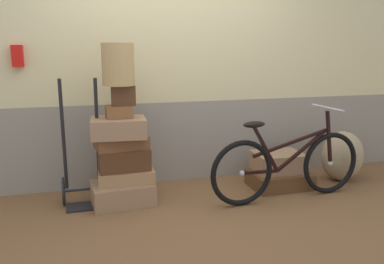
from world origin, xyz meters
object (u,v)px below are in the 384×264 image
object	(u,v)px
suitcase_4	(119,128)
suitcase_8	(278,162)
suitcase_2	(124,158)
suitcase_7	(280,179)
bicycle	(288,165)
luggage_trolley	(83,175)
suitcase_6	(123,95)
suitcase_3	(121,142)
burlap_sack	(342,156)
suitcase_5	(119,112)
wicker_basket	(118,64)
suitcase_1	(126,175)
suitcase_0	(122,193)

from	to	relation	value
suitcase_4	suitcase_8	xyz separation A→B (m)	(1.66, 0.04, -0.47)
suitcase_2	suitcase_4	distance (m)	0.31
suitcase_7	bicycle	size ratio (longest dim) A/B	0.38
suitcase_7	luggage_trolley	distance (m)	2.01
suitcase_6	suitcase_3	bearing A→B (deg)	159.16
suitcase_2	suitcase_6	distance (m)	0.60
suitcase_8	burlap_sack	distance (m)	0.77
suitcase_5	wicker_basket	distance (m)	0.43
suitcase_6	suitcase_5	bearing A→B (deg)	-151.32
burlap_sack	bicycle	size ratio (longest dim) A/B	0.34
suitcase_4	suitcase_8	bearing A→B (deg)	6.15
suitcase_7	bicycle	bearing A→B (deg)	-108.12
suitcase_5	burlap_sack	distance (m)	2.48
suitcase_7	burlap_sack	size ratio (longest dim) A/B	1.11
suitcase_5	bicycle	xyz separation A→B (m)	(1.54, -0.35, -0.53)
suitcase_4	suitcase_7	world-z (taller)	suitcase_4
suitcase_3	suitcase_8	size ratio (longest dim) A/B	0.94
suitcase_2	suitcase_5	xyz separation A→B (m)	(-0.03, -0.03, 0.45)
burlap_sack	luggage_trolley	bearing A→B (deg)	178.57
burlap_sack	suitcase_7	bearing A→B (deg)	-178.98
wicker_basket	bicycle	bearing A→B (deg)	-13.35
suitcase_1	suitcase_3	xyz separation A→B (m)	(-0.04, 0.00, 0.32)
suitcase_1	wicker_basket	world-z (taller)	wicker_basket
suitcase_0	suitcase_3	size ratio (longest dim) A/B	1.20
suitcase_6	suitcase_7	bearing A→B (deg)	2.71
suitcase_4	suitcase_5	distance (m)	0.14
suitcase_2	suitcase_5	world-z (taller)	suitcase_5
suitcase_7	suitcase_0	bearing A→B (deg)	179.57
suitcase_5	suitcase_7	xyz separation A→B (m)	(1.65, -0.02, -0.79)
luggage_trolley	suitcase_1	bearing A→B (deg)	-4.95
suitcase_1	suitcase_2	size ratio (longest dim) A/B	1.11
wicker_basket	burlap_sack	bearing A→B (deg)	-0.39
suitcase_4	suitcase_6	world-z (taller)	suitcase_6
suitcase_7	suitcase_8	world-z (taller)	suitcase_8
suitcase_6	suitcase_7	world-z (taller)	suitcase_6
suitcase_4	burlap_sack	size ratio (longest dim) A/B	0.89
wicker_basket	bicycle	size ratio (longest dim) A/B	0.23
suitcase_0	suitcase_5	world-z (taller)	suitcase_5
suitcase_0	suitcase_6	distance (m)	0.92
suitcase_5	suitcase_7	world-z (taller)	suitcase_5
suitcase_1	suitcase_3	size ratio (longest dim) A/B	1.10
suitcase_5	bicycle	size ratio (longest dim) A/B	0.14
suitcase_1	suitcase_5	distance (m)	0.61
suitcase_5	luggage_trolley	xyz separation A→B (m)	(-0.35, 0.07, -0.59)
suitcase_1	suitcase_2	xyz separation A→B (m)	(-0.02, 0.00, 0.16)
suitcase_0	suitcase_8	size ratio (longest dim) A/B	1.13
suitcase_8	suitcase_5	bearing A→B (deg)	-175.85
suitcase_0	suitcase_1	world-z (taller)	suitcase_1
suitcase_0	suitcase_7	xyz separation A→B (m)	(1.65, -0.00, -0.02)
suitcase_6	bicycle	distance (m)	1.69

